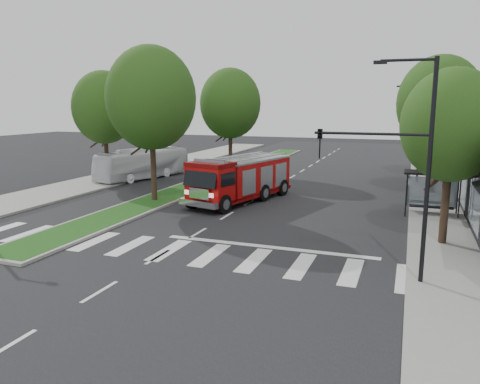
# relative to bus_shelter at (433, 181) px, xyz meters

# --- Properties ---
(ground) EXTENTS (140.00, 140.00, 0.00)m
(ground) POSITION_rel_bus_shelter_xyz_m (-11.20, -8.15, -2.04)
(ground) COLOR black
(ground) RESTS_ON ground
(sidewalk_right) EXTENTS (5.00, 80.00, 0.15)m
(sidewalk_right) POSITION_rel_bus_shelter_xyz_m (1.30, 1.85, -1.96)
(sidewalk_right) COLOR gray
(sidewalk_right) RESTS_ON ground
(sidewalk_left) EXTENTS (5.00, 80.00, 0.15)m
(sidewalk_left) POSITION_rel_bus_shelter_xyz_m (-25.70, 1.85, -1.96)
(sidewalk_left) COLOR gray
(sidewalk_left) RESTS_ON ground
(median) EXTENTS (3.00, 50.00, 0.15)m
(median) POSITION_rel_bus_shelter_xyz_m (-17.20, 9.85, -1.96)
(median) COLOR gray
(median) RESTS_ON ground
(bus_shelter) EXTENTS (3.20, 1.60, 2.61)m
(bus_shelter) POSITION_rel_bus_shelter_xyz_m (0.00, 0.00, 0.00)
(bus_shelter) COLOR black
(bus_shelter) RESTS_ON ground
(tree_right_near) EXTENTS (4.40, 4.40, 8.05)m
(tree_right_near) POSITION_rel_bus_shelter_xyz_m (0.30, -6.15, 3.47)
(tree_right_near) COLOR black
(tree_right_near) RESTS_ON ground
(tree_right_mid) EXTENTS (5.60, 5.60, 9.72)m
(tree_right_mid) POSITION_rel_bus_shelter_xyz_m (0.30, 5.85, 4.45)
(tree_right_mid) COLOR black
(tree_right_mid) RESTS_ON ground
(tree_right_far) EXTENTS (5.00, 5.00, 8.73)m
(tree_right_far) POSITION_rel_bus_shelter_xyz_m (0.30, 15.85, 3.80)
(tree_right_far) COLOR black
(tree_right_far) RESTS_ON ground
(tree_median_near) EXTENTS (5.80, 5.80, 10.16)m
(tree_median_near) POSITION_rel_bus_shelter_xyz_m (-17.20, -2.15, 4.77)
(tree_median_near) COLOR black
(tree_median_near) RESTS_ON ground
(tree_median_far) EXTENTS (5.60, 5.60, 9.72)m
(tree_median_far) POSITION_rel_bus_shelter_xyz_m (-17.20, 11.85, 4.45)
(tree_median_far) COLOR black
(tree_median_far) RESTS_ON ground
(tree_left_mid) EXTENTS (5.20, 5.20, 9.16)m
(tree_left_mid) POSITION_rel_bus_shelter_xyz_m (-25.20, 3.85, 4.12)
(tree_left_mid) COLOR black
(tree_left_mid) RESTS_ON ground
(streetlight_right_near) EXTENTS (4.08, 0.22, 8.00)m
(streetlight_right_near) POSITION_rel_bus_shelter_xyz_m (-1.59, -11.65, 2.63)
(streetlight_right_near) COLOR black
(streetlight_right_near) RESTS_ON ground
(streetlight_right_far) EXTENTS (2.11, 0.20, 8.00)m
(streetlight_right_far) POSITION_rel_bus_shelter_xyz_m (-0.85, 11.85, 2.44)
(streetlight_right_far) COLOR black
(streetlight_right_far) RESTS_ON ground
(fire_engine) EXTENTS (4.93, 9.47, 3.15)m
(fire_engine) POSITION_rel_bus_shelter_xyz_m (-11.85, -0.00, -0.53)
(fire_engine) COLOR #660505
(fire_engine) RESTS_ON ground
(city_bus) EXTENTS (4.47, 9.72, 2.64)m
(city_bus) POSITION_rel_bus_shelter_xyz_m (-23.20, 6.28, -0.72)
(city_bus) COLOR silver
(city_bus) RESTS_ON ground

